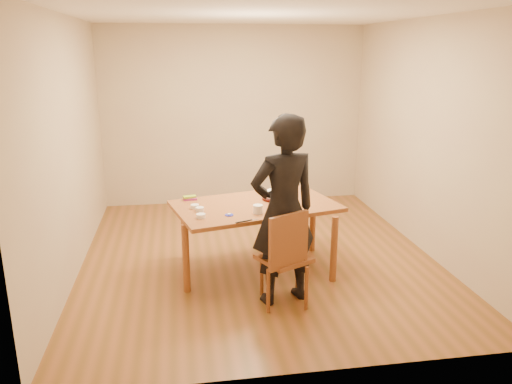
{
  "coord_description": "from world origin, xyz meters",
  "views": [
    {
      "loc": [
        -0.87,
        -5.38,
        2.34
      ],
      "look_at": [
        -0.08,
        -0.42,
        0.9
      ],
      "focal_mm": 35.0,
      "sensor_mm": 36.0,
      "label": 1
    }
  ],
  "objects": [
    {
      "name": "ramekin_yellow",
      "position": [
        -0.73,
        -0.42,
        0.77
      ],
      "size": [
        0.09,
        0.09,
        0.04
      ],
      "primitive_type": "cylinder",
      "color": "white",
      "rests_on": "dining_table"
    },
    {
      "name": "spatula",
      "position": [
        -0.28,
        -0.91,
        0.76
      ],
      "size": [
        0.17,
        0.08,
        0.01
      ],
      "primitive_type": "cube",
      "rotation": [
        0.0,
        0.0,
        0.36
      ],
      "color": "black",
      "rests_on": "dining_table"
    },
    {
      "name": "cake_plate",
      "position": [
        0.17,
        -0.22,
        0.76
      ],
      "size": [
        0.31,
        0.31,
        0.02
      ],
      "primitive_type": "cylinder",
      "color": "red",
      "rests_on": "dining_table"
    },
    {
      "name": "cake",
      "position": [
        0.17,
        -0.22,
        0.81
      ],
      "size": [
        0.21,
        0.21,
        0.07
      ],
      "primitive_type": "cylinder",
      "color": "white",
      "rests_on": "cake_plate"
    },
    {
      "name": "ramekin_multi",
      "position": [
        -0.68,
        -0.51,
        0.77
      ],
      "size": [
        0.08,
        0.08,
        0.04
      ],
      "primitive_type": "cylinder",
      "color": "white",
      "rests_on": "dining_table"
    },
    {
      "name": "room_shell",
      "position": [
        0.0,
        0.34,
        1.35
      ],
      "size": [
        4.0,
        4.5,
        2.7
      ],
      "color": "brown",
      "rests_on": "ground"
    },
    {
      "name": "frosting_dollop",
      "position": [
        -0.4,
        -0.7,
        0.77
      ],
      "size": [
        0.04,
        0.04,
        0.02
      ],
      "primitive_type": "ellipsoid",
      "color": "white",
      "rests_on": "frosting_lid"
    },
    {
      "name": "candy_box_green",
      "position": [
        -0.77,
        -0.1,
        0.78
      ],
      "size": [
        0.15,
        0.1,
        0.02
      ],
      "primitive_type": "cube",
      "rotation": [
        0.0,
        0.0,
        0.23
      ],
      "color": "#2F991C",
      "rests_on": "candy_box_pink"
    },
    {
      "name": "frosting_dome",
      "position": [
        0.17,
        -0.22,
        0.85
      ],
      "size": [
        0.2,
        0.2,
        0.03
      ],
      "primitive_type": "ellipsoid",
      "color": "white",
      "rests_on": "cake"
    },
    {
      "name": "candy_box_pink",
      "position": [
        -0.76,
        -0.1,
        0.76
      ],
      "size": [
        0.15,
        0.08,
        0.02
      ],
      "primitive_type": "cube",
      "rotation": [
        0.0,
        0.0,
        0.06
      ],
      "color": "#CC3084",
      "rests_on": "dining_table"
    },
    {
      "name": "frosting_tub",
      "position": [
        -0.1,
        -0.68,
        0.79
      ],
      "size": [
        0.1,
        0.1,
        0.09
      ],
      "primitive_type": "cylinder",
      "color": "white",
      "rests_on": "dining_table"
    },
    {
      "name": "dining_chair",
      "position": [
        0.07,
        -1.14,
        0.45
      ],
      "size": [
        0.56,
        0.56,
        0.04
      ],
      "primitive_type": "cube",
      "rotation": [
        0.0,
        0.0,
        0.46
      ],
      "color": "brown",
      "rests_on": "floor"
    },
    {
      "name": "ramekin_green",
      "position": [
        -0.68,
        -0.74,
        0.77
      ],
      "size": [
        0.09,
        0.09,
        0.04
      ],
      "primitive_type": "cylinder",
      "color": "white",
      "rests_on": "dining_table"
    },
    {
      "name": "frosting_lid",
      "position": [
        -0.4,
        -0.7,
        0.75
      ],
      "size": [
        0.09,
        0.09,
        0.01
      ],
      "primitive_type": "cylinder",
      "color": "#1B22B5",
      "rests_on": "dining_table"
    },
    {
      "name": "dining_table",
      "position": [
        -0.08,
        -0.37,
        0.73
      ],
      "size": [
        1.87,
        1.37,
        0.04
      ],
      "primitive_type": "cube",
      "rotation": [
        0.0,
        0.0,
        0.24
      ],
      "color": "brown",
      "rests_on": "floor"
    },
    {
      "name": "person",
      "position": [
        0.07,
        -1.1,
        0.9
      ],
      "size": [
        0.75,
        0.59,
        1.8
      ],
      "primitive_type": "imported",
      "rotation": [
        0.0,
        0.0,
        3.41
      ],
      "color": "black",
      "rests_on": "floor"
    }
  ]
}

